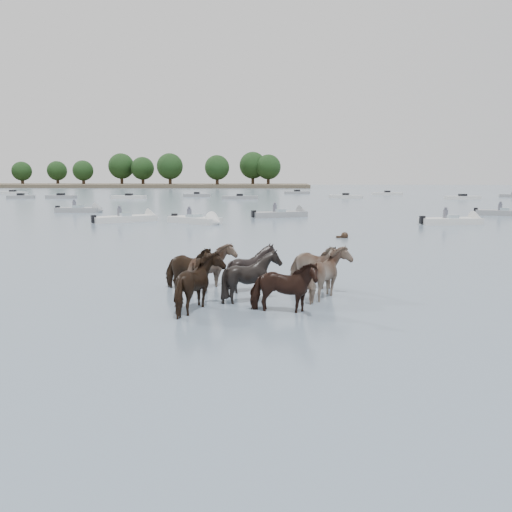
{
  "coord_description": "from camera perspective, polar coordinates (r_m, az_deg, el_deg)",
  "views": [
    {
      "loc": [
        2.76,
        -14.18,
        3.63
      ],
      "look_at": [
        1.82,
        1.55,
        1.1
      ],
      "focal_mm": 35.0,
      "sensor_mm": 36.0,
      "label": 1
    }
  ],
  "objects": [
    {
      "name": "motorboat_f",
      "position": [
        53.51,
        -18.92,
        5.0
      ],
      "size": [
        4.97,
        1.66,
        1.92
      ],
      "rotation": [
        0.0,
        0.0,
        -0.01
      ],
      "color": "gray",
      "rests_on": "ground"
    },
    {
      "name": "distant_flotilla",
      "position": [
        88.6,
        1.47,
        6.95
      ],
      "size": [
        110.2,
        26.72,
        0.93
      ],
      "color": "silver",
      "rests_on": "ground"
    },
    {
      "name": "shoreline",
      "position": [
        179.6,
        -20.67,
        7.55
      ],
      "size": [
        160.0,
        30.0,
        1.0
      ],
      "primitive_type": "cube",
      "color": "#4C4233",
      "rests_on": "ground"
    },
    {
      "name": "motorboat_c",
      "position": [
        45.21,
        3.56,
        4.8
      ],
      "size": [
        5.55,
        3.72,
        1.92
      ],
      "rotation": [
        0.0,
        0.0,
        0.44
      ],
      "color": "gray",
      "rests_on": "ground"
    },
    {
      "name": "swimming_pony",
      "position": [
        30.11,
        10.01,
        2.26
      ],
      "size": [
        0.72,
        0.44,
        0.44
      ],
      "color": "black",
      "rests_on": "ground"
    },
    {
      "name": "pony_herd",
      "position": [
        15.01,
        -0.25,
        -2.27
      ],
      "size": [
        6.26,
        4.9,
        1.69
      ],
      "color": "black",
      "rests_on": "ground"
    },
    {
      "name": "motorboat_b",
      "position": [
        38.67,
        -6.27,
        4.03
      ],
      "size": [
        4.95,
        4.04,
        1.92
      ],
      "rotation": [
        0.0,
        0.0,
        -0.59
      ],
      "color": "silver",
      "rests_on": "ground"
    },
    {
      "name": "treeline",
      "position": [
        177.31,
        -20.02,
        9.47
      ],
      "size": [
        146.66,
        21.45,
        11.47
      ],
      "color": "#382619",
      "rests_on": "ground"
    },
    {
      "name": "motorboat_a",
      "position": [
        41.72,
        -13.79,
        4.19
      ],
      "size": [
        5.23,
        4.6,
        1.92
      ],
      "rotation": [
        0.0,
        0.0,
        0.67
      ],
      "color": "silver",
      "rests_on": "ground"
    },
    {
      "name": "ground",
      "position": [
        14.89,
        -7.38,
        -5.06
      ],
      "size": [
        400.0,
        400.0,
        0.0
      ],
      "primitive_type": "plane",
      "color": "slate",
      "rests_on": "ground"
    },
    {
      "name": "motorboat_d",
      "position": [
        41.26,
        22.24,
        3.72
      ],
      "size": [
        5.24,
        2.45,
        1.92
      ],
      "rotation": [
        0.0,
        0.0,
        0.18
      ],
      "color": "silver",
      "rests_on": "ground"
    }
  ]
}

